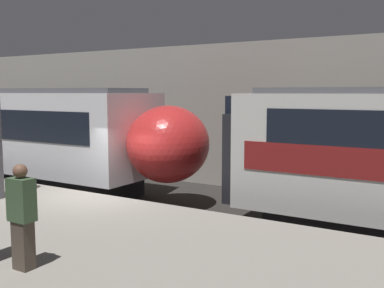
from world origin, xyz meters
TOP-DOWN VIEW (x-y plane):
  - ground_plane at (0.00, 0.00)m, footprint 120.00×120.00m
  - platform at (0.00, -2.64)m, footprint 40.00×5.29m
  - station_rear_barrier at (0.00, 6.53)m, footprint 50.00×0.15m
  - person_waiting at (2.48, -4.21)m, footprint 0.38×0.24m

SIDE VIEW (x-z plane):
  - ground_plane at x=0.00m, z-range 0.00..0.00m
  - platform at x=0.00m, z-range 0.00..0.96m
  - person_waiting at x=2.48m, z-range 0.99..2.53m
  - station_rear_barrier at x=0.00m, z-range 0.00..5.28m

